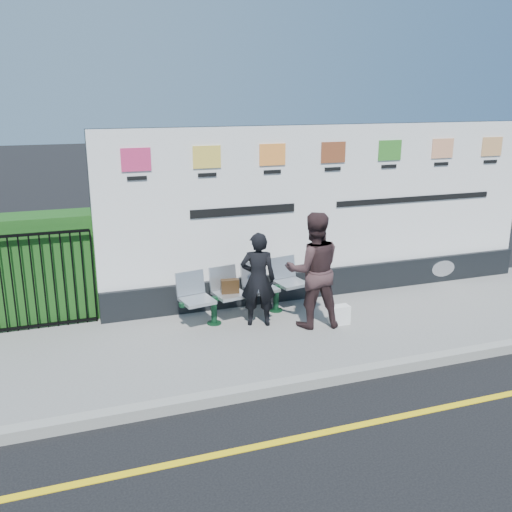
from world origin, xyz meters
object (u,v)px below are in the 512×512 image
at_px(bench, 246,304).
at_px(woman_left, 258,279).
at_px(billboard, 329,224).
at_px(woman_right, 313,270).

height_order(bench, woman_left, woman_left).
bearing_deg(billboard, woman_right, -124.42).
distance_m(billboard, woman_left, 1.99).
bearing_deg(billboard, bench, -160.68).
distance_m(bench, woman_right, 1.28).
distance_m(billboard, woman_right, 1.58).
height_order(woman_left, woman_right, woman_right).
bearing_deg(bench, billboard, 9.30).
distance_m(bench, woman_left, 0.63).
bearing_deg(bench, woman_left, -86.27).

